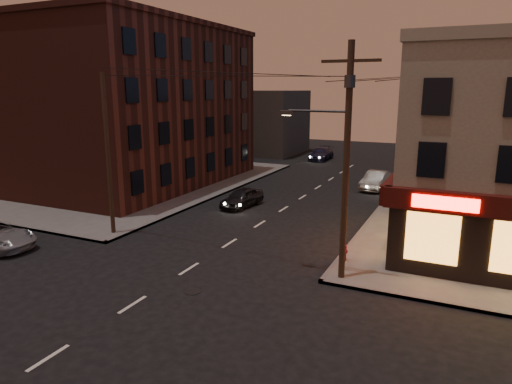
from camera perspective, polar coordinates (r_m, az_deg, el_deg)
The scene contains 13 objects.
ground at distance 19.03m, azimuth -15.18°, elevation -13.44°, with size 120.00×120.00×0.00m, color black.
sidewalk_nw at distance 44.07m, azimuth -17.31°, elevation 1.52°, with size 24.00×28.00×0.15m, color #514F4C.
brick_apartment at distance 41.04m, azimuth -14.24°, elevation 10.17°, with size 12.00×20.00×13.00m, color #491F17.
bg_building_ne_a at distance 51.13m, azimuth 28.07°, elevation 5.97°, with size 10.00×12.00×7.00m, color #3F3D3A.
bg_building_nw at distance 60.15m, azimuth 1.12°, elevation 8.75°, with size 9.00×10.00×8.00m, color #3F3D3A.
bg_building_ne_b at distance 65.05m, azimuth 25.74°, elevation 6.92°, with size 8.00×8.00×6.00m, color #3F3D3A.
utility_pole_main at distance 19.38m, azimuth 10.95°, elevation 5.13°, with size 4.20×0.44×10.00m.
utility_pole_far at distance 45.21m, azimuth 19.37°, elevation 7.51°, with size 0.26×0.26×9.00m, color #382619.
utility_pole_west at distance 26.77m, azimuth -18.02°, elevation 4.41°, with size 0.24×0.24×9.00m, color #382619.
sedan_near at distance 32.51m, azimuth -1.77°, elevation -0.70°, with size 1.60×3.97×1.35m, color black.
sedan_mid at distance 39.45m, azimuth 14.78°, elevation 1.41°, with size 1.59×4.57×1.51m, color slate.
sedan_far at distance 54.63m, azimuth 8.15°, elevation 4.75°, with size 2.02×4.96×1.44m, color #191A33.
fire_hydrant at distance 22.53m, azimuth 10.93°, elevation -7.30°, with size 0.39×0.39×0.86m.
Camera 1 is at (11.35, -12.84, 8.28)m, focal length 32.00 mm.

